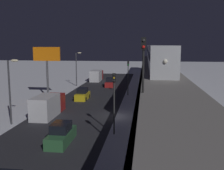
{
  "coord_description": "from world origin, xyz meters",
  "views": [
    {
      "loc": [
        -4.55,
        33.5,
        9.23
      ],
      "look_at": [
        1.25,
        -12.62,
        2.23
      ],
      "focal_mm": 42.6,
      "sensor_mm": 36.0,
      "label": 1
    }
  ],
  "objects": [
    {
      "name": "street_lamp_far",
      "position": [
        10.75,
        -25.0,
        4.81
      ],
      "size": [
        1.35,
        0.44,
        7.65
      ],
      "color": "#38383D",
      "rests_on": "ground_plane"
    },
    {
      "name": "sedan_red",
      "position": [
        3.27,
        -25.18,
        0.8
      ],
      "size": [
        1.8,
        4.37,
        1.97
      ],
      "rotation": [
        0.0,
        0.0,
        3.14
      ],
      "color": "#A51E1E",
      "rests_on": "ground_plane"
    },
    {
      "name": "traffic_light_near",
      "position": [
        -1.43,
        6.98,
        4.2
      ],
      "size": [
        0.32,
        0.44,
        6.4
      ],
      "color": "#2D2D2D",
      "rests_on": "ground_plane"
    },
    {
      "name": "commercial_billboard",
      "position": [
        12.51,
        -11.09,
        6.83
      ],
      "size": [
        4.8,
        0.36,
        8.9
      ],
      "color": "#4C4C51",
      "rests_on": "ground_plane"
    },
    {
      "name": "elevated_railway",
      "position": [
        -6.39,
        0.0,
        4.99
      ],
      "size": [
        5.0,
        104.31,
        5.78
      ],
      "color": "gray",
      "rests_on": "ground_plane"
    },
    {
      "name": "delivery_van",
      "position": [
        8.07,
        -34.48,
        1.35
      ],
      "size": [
        2.4,
        7.4,
        2.8
      ],
      "color": "#A51E1E",
      "rests_on": "ground_plane"
    },
    {
      "name": "traffic_light_mid",
      "position": [
        -1.43,
        -15.05,
        4.2
      ],
      "size": [
        0.32,
        0.44,
        6.4
      ],
      "color": "#2D2D2D",
      "rests_on": "ground_plane"
    },
    {
      "name": "avenue_asphalt",
      "position": [
        4.67,
        0.0,
        0.0
      ],
      "size": [
        11.0,
        104.31,
        0.01
      ],
      "primitive_type": "cube",
      "color": "#28282D",
      "rests_on": "ground_plane"
    },
    {
      "name": "ground_plane",
      "position": [
        0.0,
        0.0,
        0.0
      ],
      "size": [
        240.0,
        240.0,
        0.0
      ],
      "primitive_type": "plane",
      "color": "white"
    },
    {
      "name": "rail_signal",
      "position": [
        -4.4,
        14.26,
        8.51
      ],
      "size": [
        0.36,
        0.41,
        4.0
      ],
      "color": "black",
      "rests_on": "elevated_railway"
    },
    {
      "name": "subway_train",
      "position": [
        -6.49,
        -29.9,
        7.56
      ],
      "size": [
        2.94,
        74.07,
        3.4
      ],
      "color": "#B7BABF",
      "rests_on": "elevated_railway"
    },
    {
      "name": "box_truck",
      "position": [
        8.07,
        0.67,
        1.35
      ],
      "size": [
        2.4,
        7.4,
        2.8
      ],
      "color": "#A51E1E",
      "rests_on": "ground_plane"
    },
    {
      "name": "sedan_green",
      "position": [
        3.27,
        10.07,
        0.8
      ],
      "size": [
        1.8,
        4.6,
        1.97
      ],
      "rotation": [
        0.0,
        0.0,
        3.14
      ],
      "color": "#2D6038",
      "rests_on": "ground_plane"
    },
    {
      "name": "street_lamp_near",
      "position": [
        10.75,
        5.0,
        4.81
      ],
      "size": [
        1.35,
        0.44,
        7.65
      ],
      "color": "#38383D",
      "rests_on": "ground_plane"
    },
    {
      "name": "sedan_yellow",
      "position": [
        6.07,
        -10.33,
        0.78
      ],
      "size": [
        1.91,
        4.38,
        1.97
      ],
      "color": "gold",
      "rests_on": "ground_plane"
    }
  ]
}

